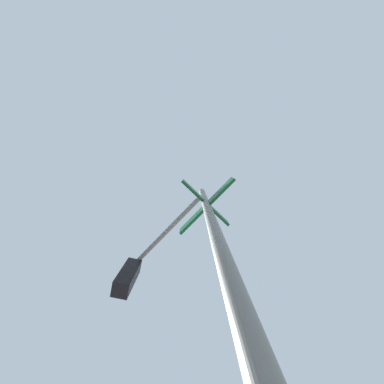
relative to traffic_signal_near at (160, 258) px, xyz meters
The scene contains 1 object.
traffic_signal_near is the anchor object (origin of this frame).
Camera 1 is at (-7.65, -6.98, 1.36)m, focal length 17.92 mm.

